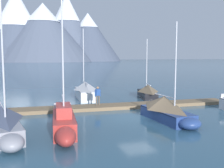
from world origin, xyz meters
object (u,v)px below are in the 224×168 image
Objects in this scene: sailboat_nearest_berth at (4,122)px; sailboat_far_berth at (147,91)px; sailboat_mid_dock_starboard at (167,110)px; person_on_dock at (98,94)px; sailboat_second_berth at (64,123)px; sailboat_mid_dock_port at (85,90)px.

sailboat_nearest_berth is 1.22× the size of sailboat_far_berth.
sailboat_mid_dock_starboard is (11.13, -0.17, 0.02)m from sailboat_nearest_berth.
sailboat_mid_dock_starboard reaches higher than person_on_dock.
sailboat_mid_dock_port is (4.26, 12.47, 0.29)m from sailboat_second_berth.
sailboat_second_berth reaches higher than sailboat_nearest_berth.
sailboat_mid_dock_port reaches higher than person_on_dock.
sailboat_nearest_berth is at bearing -141.74° from person_on_dock.
sailboat_second_berth is at bearing -120.95° from person_on_dock.
sailboat_second_berth is 15.95m from sailboat_far_berth.
sailboat_mid_dock_port is 5.55m from person_on_dock.
person_on_dock is (-3.52, 6.17, 0.44)m from sailboat_mid_dock_starboard.
sailboat_far_berth is (7.06, -1.22, -0.24)m from sailboat_mid_dock_port.
sailboat_nearest_berth is 1.06× the size of sailboat_mid_dock_port.
sailboat_nearest_berth is 13.89m from sailboat_mid_dock_port.
sailboat_mid_dock_port is at bearing 88.92° from person_on_dock.
sailboat_far_berth is 8.38m from person_on_dock.
sailboat_far_berth is at bearing 34.94° from sailboat_nearest_berth.
person_on_dock is (7.61, 6.00, 0.46)m from sailboat_nearest_berth.
sailboat_mid_dock_starboard is 11.10m from sailboat_far_berth.
sailboat_nearest_berth is at bearing 179.14° from sailboat_mid_dock_starboard.
sailboat_mid_dock_starboard is at bearing -73.75° from sailboat_mid_dock_port.
sailboat_second_berth is at bearing -108.86° from sailboat_mid_dock_port.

